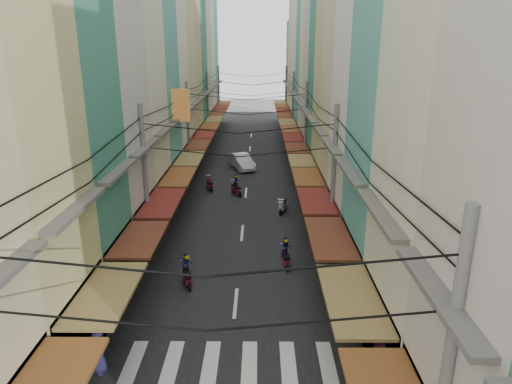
{
  "coord_description": "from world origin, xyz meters",
  "views": [
    {
      "loc": [
        1.04,
        -19.79,
        10.9
      ],
      "look_at": [
        0.85,
        5.88,
        2.68
      ],
      "focal_mm": 32.0,
      "sensor_mm": 36.0,
      "label": 1
    }
  ],
  "objects_px": {
    "white_car": "(242,169)",
    "traffic_sign": "(358,252)",
    "market_umbrella": "(411,340)",
    "bicycle": "(412,317)"
  },
  "relations": [
    {
      "from": "traffic_sign",
      "to": "bicycle",
      "type": "bearing_deg",
      "value": -44.04
    },
    {
      "from": "bicycle",
      "to": "traffic_sign",
      "type": "bearing_deg",
      "value": 66.14
    },
    {
      "from": "white_car",
      "to": "traffic_sign",
      "type": "height_order",
      "value": "traffic_sign"
    },
    {
      "from": "white_car",
      "to": "market_umbrella",
      "type": "xyz_separation_m",
      "value": [
        6.39,
        -29.0,
        2.13
      ]
    },
    {
      "from": "market_umbrella",
      "to": "traffic_sign",
      "type": "distance_m",
      "value": 6.55
    },
    {
      "from": "bicycle",
      "to": "market_umbrella",
      "type": "distance_m",
      "value": 5.34
    },
    {
      "from": "white_car",
      "to": "traffic_sign",
      "type": "distance_m",
      "value": 23.36
    },
    {
      "from": "white_car",
      "to": "bicycle",
      "type": "distance_m",
      "value": 25.71
    },
    {
      "from": "white_car",
      "to": "bicycle",
      "type": "height_order",
      "value": "white_car"
    },
    {
      "from": "bicycle",
      "to": "traffic_sign",
      "type": "relative_size",
      "value": 0.54
    }
  ]
}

